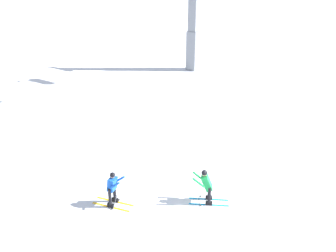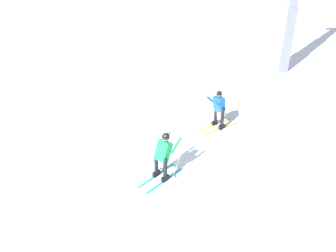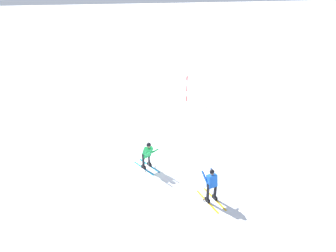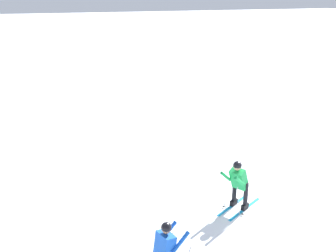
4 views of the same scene
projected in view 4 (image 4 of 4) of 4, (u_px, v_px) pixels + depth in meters
name	position (u px, v px, depth m)	size (l,w,h in m)	color
ground_plane	(270.00, 205.00, 11.75)	(260.00, 260.00, 0.00)	white
skier_carving_main	(238.00, 181.00, 11.23)	(1.21, 1.70, 1.69)	#198CCC
skier_distant_uphill	(165.00, 251.00, 8.17)	(0.83, 1.77, 1.61)	yellow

